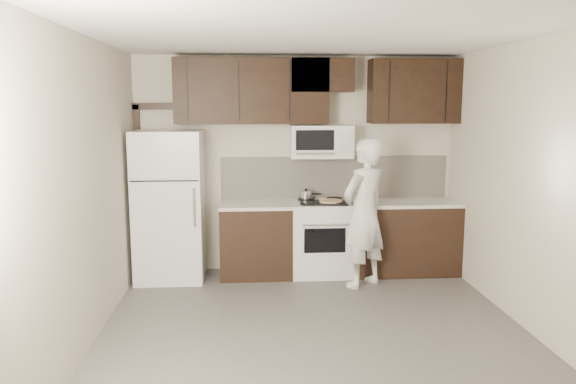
{
  "coord_description": "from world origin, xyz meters",
  "views": [
    {
      "loc": [
        -0.61,
        -4.82,
        2.12
      ],
      "look_at": [
        -0.19,
        0.9,
        1.21
      ],
      "focal_mm": 35.0,
      "sensor_mm": 36.0,
      "label": 1
    }
  ],
  "objects": [
    {
      "name": "ceiling",
      "position": [
        0.0,
        0.0,
        2.7
      ],
      "size": [
        4.5,
        4.5,
        0.0
      ],
      "primitive_type": "plane",
      "rotation": [
        3.14,
        0.0,
        0.0
      ],
      "color": "white",
      "rests_on": "back_wall"
    },
    {
      "name": "back_wall",
      "position": [
        0.0,
        2.25,
        1.35
      ],
      "size": [
        4.0,
        0.0,
        4.0
      ],
      "primitive_type": "plane",
      "rotation": [
        1.57,
        0.0,
        0.0
      ],
      "color": "beige",
      "rests_on": "ground"
    },
    {
      "name": "refrigerator",
      "position": [
        -1.55,
        1.89,
        0.9
      ],
      "size": [
        0.8,
        0.76,
        1.8
      ],
      "color": "silver",
      "rests_on": "floor"
    },
    {
      "name": "pizza",
      "position": [
        0.4,
        1.83,
        0.94
      ],
      "size": [
        0.31,
        0.31,
        0.02
      ],
      "primitive_type": "cylinder",
      "rotation": [
        0.0,
        0.0,
        -0.11
      ],
      "color": "beige",
      "rests_on": "baking_tray"
    },
    {
      "name": "door_trim",
      "position": [
        -1.92,
        2.21,
        1.25
      ],
      "size": [
        0.5,
        0.08,
        2.12
      ],
      "color": "black",
      "rests_on": "floor"
    },
    {
      "name": "person",
      "position": [
        0.72,
        1.44,
        0.87
      ],
      "size": [
        0.75,
        0.72,
        1.73
      ],
      "primitive_type": "imported",
      "rotation": [
        0.0,
        0.0,
        3.8
      ],
      "color": "white",
      "rests_on": "floor"
    },
    {
      "name": "microwave",
      "position": [
        0.3,
        2.06,
        1.65
      ],
      "size": [
        0.76,
        0.42,
        0.4
      ],
      "color": "silver",
      "rests_on": "upper_cabinets"
    },
    {
      "name": "counter_run",
      "position": [
        0.6,
        1.94,
        0.46
      ],
      "size": [
        2.95,
        0.64,
        0.91
      ],
      "color": "black",
      "rests_on": "floor"
    },
    {
      "name": "floor",
      "position": [
        0.0,
        0.0,
        0.0
      ],
      "size": [
        4.5,
        4.5,
        0.0
      ],
      "primitive_type": "plane",
      "color": "#555250",
      "rests_on": "ground"
    },
    {
      "name": "backsplash",
      "position": [
        0.5,
        2.24,
        1.18
      ],
      "size": [
        2.9,
        0.02,
        0.54
      ],
      "primitive_type": "cube",
      "color": "beige",
      "rests_on": "counter_run"
    },
    {
      "name": "saucepan",
      "position": [
        0.12,
        2.09,
        0.97
      ],
      "size": [
        0.27,
        0.16,
        0.15
      ],
      "color": "silver",
      "rests_on": "stove"
    },
    {
      "name": "stove",
      "position": [
        0.3,
        1.94,
        0.46
      ],
      "size": [
        0.76,
        0.66,
        0.94
      ],
      "color": "silver",
      "rests_on": "floor"
    },
    {
      "name": "baking_tray",
      "position": [
        0.4,
        1.83,
        0.92
      ],
      "size": [
        0.45,
        0.36,
        0.02
      ],
      "primitive_type": "cube",
      "rotation": [
        0.0,
        0.0,
        -0.11
      ],
      "color": "black",
      "rests_on": "counter_run"
    },
    {
      "name": "upper_cabinets",
      "position": [
        0.21,
        2.08,
        2.28
      ],
      "size": [
        3.48,
        0.35,
        0.78
      ],
      "color": "black",
      "rests_on": "back_wall"
    }
  ]
}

